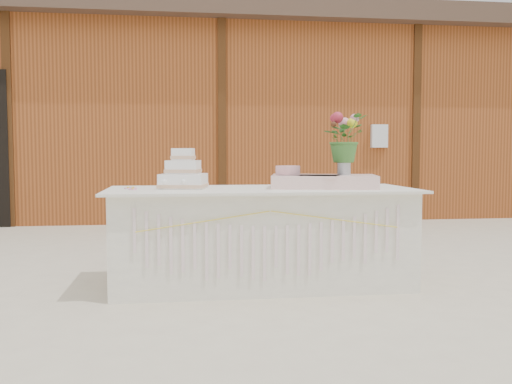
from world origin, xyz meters
TOP-DOWN VIEW (x-y plane):
  - ground at (0.00, 0.00)m, footprint 80.00×80.00m
  - barn at (-0.01, 5.99)m, footprint 12.60×4.60m
  - cake_table at (0.00, -0.00)m, footprint 2.40×1.00m
  - wedding_cake at (-0.61, 0.06)m, footprint 0.41×0.41m
  - pink_cake_stand at (0.21, -0.02)m, footprint 0.25×0.25m
  - satin_runner at (0.50, -0.02)m, footprint 0.90×0.64m
  - flower_vase at (0.67, -0.02)m, footprint 0.11×0.11m
  - bouquet at (0.67, -0.02)m, footprint 0.46×0.45m
  - loose_flowers at (-1.04, 0.09)m, footprint 0.14×0.30m

SIDE VIEW (x-z plane):
  - ground at x=0.00m, z-range 0.00..0.00m
  - cake_table at x=0.00m, z-range 0.00..0.77m
  - loose_flowers at x=-1.04m, z-range 0.77..0.79m
  - satin_runner at x=0.50m, z-range 0.77..0.87m
  - pink_cake_stand at x=0.21m, z-range 0.78..0.96m
  - wedding_cake at x=-0.61m, z-range 0.72..1.03m
  - flower_vase at x=0.67m, z-range 0.87..1.02m
  - bouquet at x=0.67m, z-range 1.02..1.41m
  - barn at x=-0.01m, z-range 0.03..3.33m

